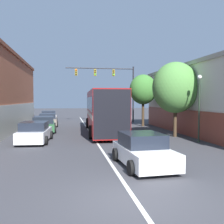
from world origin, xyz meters
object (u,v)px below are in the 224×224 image
object	(u,v)px
bus	(104,109)
traffic_signal_gantry	(112,81)
parked_car_left_distant	(44,124)
street_tree_far	(143,90)
parked_car_left_near	(48,120)
hatchback_foreground	(143,151)
street_tree_near	(175,88)
parked_car_left_far	(35,133)
parked_car_left_mid	(48,116)
street_lamp	(199,106)

from	to	relation	value
bus	traffic_signal_gantry	bearing A→B (deg)	-11.30
parked_car_left_distant	street_tree_far	xyz separation A→B (m)	(10.13, 3.24, 3.27)
parked_car_left_near	traffic_signal_gantry	size ratio (longest dim) A/B	0.56
hatchback_foreground	street_tree_near	world-z (taller)	street_tree_near
street_tree_near	parked_car_left_far	bearing A→B (deg)	-174.68
hatchback_foreground	street_tree_far	size ratio (longest dim) A/B	0.73
parked_car_left_mid	street_tree_far	world-z (taller)	street_tree_far
parked_car_left_far	street_tree_near	distance (m)	10.89
hatchback_foreground	street_lamp	world-z (taller)	street_lamp
street_tree_near	street_lamp	bearing A→B (deg)	-79.39
parked_car_left_far	street_tree_far	world-z (taller)	street_tree_far
parked_car_left_far	parked_car_left_distant	bearing A→B (deg)	3.12
hatchback_foreground	parked_car_left_distant	distance (m)	14.15
hatchback_foreground	street_lamp	xyz separation A→B (m)	(5.48, 5.47, 1.77)
street_lamp	street_tree_near	bearing A→B (deg)	100.61
hatchback_foreground	traffic_signal_gantry	distance (m)	21.83
hatchback_foreground	street_tree_far	xyz separation A→B (m)	(4.77, 16.33, 3.27)
traffic_signal_gantry	parked_car_left_far	bearing A→B (deg)	-118.54
traffic_signal_gantry	street_lamp	distance (m)	16.35
parked_car_left_distant	street_tree_near	size ratio (longest dim) A/B	0.80
bus	parked_car_left_mid	size ratio (longest dim) A/B	2.63
parked_car_left_near	hatchback_foreground	bearing A→B (deg)	-166.79
parked_car_left_mid	traffic_signal_gantry	size ratio (longest dim) A/B	0.54
parked_car_left_far	street_tree_near	size ratio (longest dim) A/B	0.73
hatchback_foreground	parked_car_left_mid	xyz separation A→B (m)	(-5.79, 24.95, 0.00)
parked_car_left_distant	parked_car_left_mid	bearing A→B (deg)	-1.27
bus	parked_car_left_distant	bearing A→B (deg)	77.46
parked_car_left_distant	traffic_signal_gantry	xyz separation A→B (m)	(7.55, 8.14, 4.54)
hatchback_foreground	parked_car_left_near	distance (m)	19.10
parked_car_left_far	street_tree_near	xyz separation A→B (m)	(10.38, 0.97, 3.13)
parked_car_left_near	street_tree_near	size ratio (longest dim) A/B	0.82
parked_car_left_far	street_tree_near	world-z (taller)	street_tree_near
parked_car_left_near	street_lamp	xyz separation A→B (m)	(10.87, -12.86, 1.78)
traffic_signal_gantry	parked_car_left_distant	bearing A→B (deg)	-132.82
parked_car_left_mid	parked_car_left_distant	size ratio (longest dim) A/B	0.99
parked_car_left_far	street_tree_far	size ratio (longest dim) A/B	0.76
parked_car_left_near	street_lamp	size ratio (longest dim) A/B	1.04
hatchback_foreground	street_tree_near	xyz separation A→B (m)	(4.97, 8.23, 3.13)
street_lamp	street_tree_far	distance (m)	10.99
hatchback_foreground	traffic_signal_gantry	world-z (taller)	traffic_signal_gantry
parked_car_left_mid	street_tree_far	distance (m)	14.01
street_lamp	parked_car_left_mid	bearing A→B (deg)	120.04
bus	street_tree_near	size ratio (longest dim) A/B	2.08
hatchback_foreground	parked_car_left_far	xyz separation A→B (m)	(-5.42, 7.26, -0.01)
bus	street_tree_near	distance (m)	6.42
hatchback_foreground	parked_car_left_far	bearing A→B (deg)	33.04
parked_car_left_far	street_lamp	bearing A→B (deg)	-95.69
traffic_signal_gantry	street_tree_far	distance (m)	5.69
parked_car_left_distant	street_tree_far	bearing A→B (deg)	-75.60
parked_car_left_distant	traffic_signal_gantry	bearing A→B (deg)	-46.15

